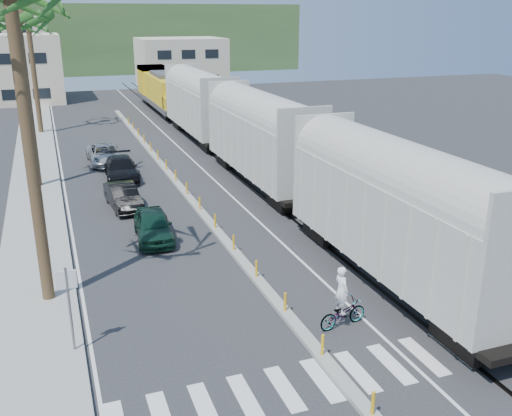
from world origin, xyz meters
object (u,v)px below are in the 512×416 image
at_px(street_sign, 69,298).
at_px(car_lead, 153,225).
at_px(car_second, 123,196).
at_px(cyclist, 342,308).

relative_size(street_sign, car_lead, 0.70).
xyz_separation_m(street_sign, car_second, (3.47, 14.12, -1.29)).
height_order(street_sign, cyclist, street_sign).
bearing_deg(cyclist, street_sign, 71.13).
bearing_deg(car_lead, cyclist, -61.57).
relative_size(car_lead, cyclist, 1.89).
bearing_deg(street_sign, car_lead, 64.74).
distance_m(car_lead, car_second, 5.30).
height_order(car_lead, car_second, car_lead).
height_order(car_second, cyclist, cyclist).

